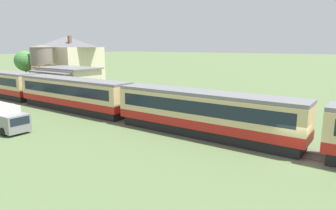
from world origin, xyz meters
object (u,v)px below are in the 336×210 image
(delivery_truck_grey, at_px, (3,118))
(yard_tree_1, at_px, (25,61))
(station_house_grey_roof, at_px, (67,59))
(water_tower, at_px, (42,55))
(passenger_train, at_px, (129,101))
(station_building, at_px, (69,80))

(delivery_truck_grey, xyz_separation_m, yard_tree_1, (-34.67, 22.00, 3.54))
(station_house_grey_roof, xyz_separation_m, water_tower, (2.98, -7.81, 1.16))
(passenger_train, distance_m, delivery_truck_grey, 12.33)
(passenger_train, relative_size, yard_tree_1, 10.58)
(yard_tree_1, bearing_deg, delivery_truck_grey, -32.39)
(delivery_truck_grey, height_order, yard_tree_1, yard_tree_1)
(station_building, bearing_deg, yard_tree_1, 168.61)
(station_house_grey_roof, height_order, delivery_truck_grey, station_house_grey_roof)
(delivery_truck_grey, bearing_deg, yard_tree_1, 147.61)
(water_tower, relative_size, yard_tree_1, 1.18)
(station_building, relative_size, station_house_grey_roof, 0.78)
(station_house_grey_roof, relative_size, water_tower, 1.71)
(water_tower, distance_m, yard_tree_1, 12.25)
(passenger_train, relative_size, station_house_grey_roof, 5.26)
(passenger_train, bearing_deg, station_house_grey_roof, 153.21)
(passenger_train, height_order, yard_tree_1, yard_tree_1)
(passenger_train, xyz_separation_m, station_house_grey_roof, (-33.49, 16.91, 2.89))
(passenger_train, xyz_separation_m, water_tower, (-30.52, 9.10, 4.06))
(station_building, relative_size, water_tower, 1.32)
(delivery_truck_grey, distance_m, yard_tree_1, 41.22)
(station_building, height_order, water_tower, water_tower)
(station_building, bearing_deg, passenger_train, -20.77)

